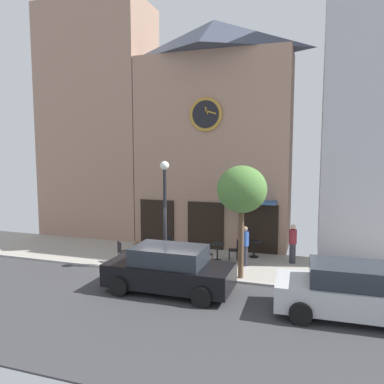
# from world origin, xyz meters

# --- Properties ---
(ground_plane) EXTENTS (27.53, 11.12, 0.13)m
(ground_plane) POSITION_xyz_m (0.00, -1.24, -0.02)
(ground_plane) COLOR #9E998E
(clock_building) EXTENTS (7.72, 3.92, 11.22)m
(clock_building) POSITION_xyz_m (0.55, 5.58, 5.77)
(clock_building) COLOR #9E7A66
(clock_building) RESTS_ON ground_plane
(neighbor_building_left) EXTENTS (6.11, 3.54, 12.83)m
(neighbor_building_left) POSITION_xyz_m (-6.41, 6.06, 6.42)
(neighbor_building_left) COLOR #9E7A66
(neighbor_building_left) RESTS_ON ground_plane
(street_lamp) EXTENTS (0.36, 0.36, 4.37)m
(street_lamp) POSITION_xyz_m (-0.15, 0.78, 2.22)
(street_lamp) COLOR black
(street_lamp) RESTS_ON ground_plane
(street_tree) EXTENTS (1.84, 1.66, 4.24)m
(street_tree) POSITION_xyz_m (3.00, 0.58, 3.32)
(street_tree) COLOR brown
(street_tree) RESTS_ON ground_plane
(cafe_table_near_curb) EXTENTS (0.68, 0.68, 0.76)m
(cafe_table_near_curb) POSITION_xyz_m (-1.56, 1.49, 0.53)
(cafe_table_near_curb) COLOR black
(cafe_table_near_curb) RESTS_ON ground_plane
(cafe_table_rightmost) EXTENTS (0.64, 0.64, 0.76)m
(cafe_table_rightmost) POSITION_xyz_m (-0.21, 1.93, 0.51)
(cafe_table_rightmost) COLOR black
(cafe_table_rightmost) RESTS_ON ground_plane
(cafe_table_center) EXTENTS (0.61, 0.61, 0.77)m
(cafe_table_center) POSITION_xyz_m (1.62, 2.42, 0.50)
(cafe_table_center) COLOR black
(cafe_table_center) RESTS_ON ground_plane
(cafe_table_leftmost) EXTENTS (0.70, 0.70, 0.75)m
(cafe_table_leftmost) POSITION_xyz_m (3.05, 3.49, 0.53)
(cafe_table_leftmost) COLOR black
(cafe_table_leftmost) RESTS_ON ground_plane
(cafe_chair_by_entrance) EXTENTS (0.56, 0.56, 0.90)m
(cafe_chair_by_entrance) POSITION_xyz_m (-2.24, 0.93, 0.53)
(cafe_chair_by_entrance) COLOR black
(cafe_chair_by_entrance) RESTS_ON ground_plane
(cafe_chair_near_lamp) EXTENTS (0.49, 0.49, 0.90)m
(cafe_chair_near_lamp) POSITION_xyz_m (2.34, 2.75, 0.53)
(cafe_chair_near_lamp) COLOR black
(cafe_chair_near_lamp) RESTS_ON ground_plane
(cafe_chair_facing_wall) EXTENTS (0.51, 0.51, 0.90)m
(cafe_chair_facing_wall) POSITION_xyz_m (1.31, 1.63, 0.53)
(cafe_chair_facing_wall) COLOR black
(cafe_chair_facing_wall) RESTS_ON ground_plane
(cafe_chair_outer) EXTENTS (0.56, 0.56, 0.90)m
(cafe_chair_outer) POSITION_xyz_m (-0.72, 2.58, 0.53)
(cafe_chair_outer) COLOR black
(cafe_chair_outer) RESTS_ON ground_plane
(cafe_chair_corner) EXTENTS (0.51, 0.51, 0.90)m
(cafe_chair_corner) POSITION_xyz_m (-1.32, 0.73, 0.53)
(cafe_chair_corner) COLOR black
(cafe_chair_corner) RESTS_ON ground_plane
(pedestrian_maroon) EXTENTS (0.34, 0.34, 1.67)m
(pedestrian_maroon) POSITION_xyz_m (4.74, 3.11, 0.86)
(pedestrian_maroon) COLOR #2D2D38
(pedestrian_maroon) RESTS_ON ground_plane
(pedestrian_blue) EXTENTS (0.42, 0.42, 1.67)m
(pedestrian_blue) POSITION_xyz_m (2.87, 2.12, 0.86)
(pedestrian_blue) COLOR #2D2D38
(pedestrian_blue) RESTS_ON ground_plane
(parked_car_black) EXTENTS (4.30, 2.02, 1.55)m
(parked_car_black) POSITION_xyz_m (0.96, -1.54, 0.76)
(parked_car_black) COLOR black
(parked_car_black) RESTS_ON ground_plane
(parked_car_silver) EXTENTS (4.35, 2.12, 1.55)m
(parked_car_silver) POSITION_xyz_m (6.68, -1.76, 0.76)
(parked_car_silver) COLOR #B7BABF
(parked_car_silver) RESTS_ON ground_plane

